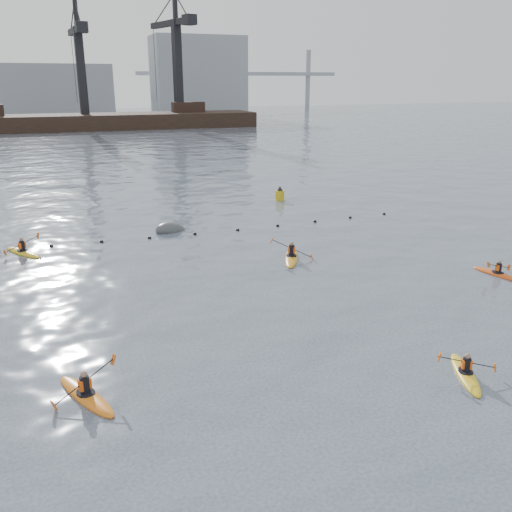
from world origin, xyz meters
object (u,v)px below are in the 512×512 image
object	(u,v)px
kayaker_5	(23,252)
mooring_buoy	(171,231)
kayaker_1	(465,373)
nav_buoy	(280,195)
kayaker_0	(86,395)
kayaker_4	(498,274)
kayaker_3	(291,257)

from	to	relation	value
kayaker_5	mooring_buoy	world-z (taller)	kayaker_5
kayaker_1	nav_buoy	size ratio (longest dim) A/B	2.12
kayaker_5	mooring_buoy	bearing A→B (deg)	-20.63
kayaker_0	mooring_buoy	size ratio (longest dim) A/B	1.41
kayaker_0	kayaker_1	world-z (taller)	kayaker_0
kayaker_0	kayaker_1	bearing A→B (deg)	-38.35
kayaker_0	kayaker_1	size ratio (longest dim) A/B	1.13
kayaker_0	kayaker_4	bearing A→B (deg)	-12.15
kayaker_0	kayaker_4	size ratio (longest dim) A/B	1.11
kayaker_5	kayaker_1	bearing A→B (deg)	-86.71
kayaker_4	nav_buoy	size ratio (longest dim) A/B	2.15
kayaker_4	nav_buoy	world-z (taller)	nav_buoy
kayaker_1	mooring_buoy	distance (m)	23.19
kayaker_3	kayaker_0	bearing A→B (deg)	-111.93
kayaker_0	nav_buoy	bearing A→B (deg)	31.57
kayaker_1	nav_buoy	xyz separation A→B (m)	(5.23, 29.03, 0.33)
kayaker_0	nav_buoy	size ratio (longest dim) A/B	2.38
kayaker_5	nav_buoy	world-z (taller)	nav_buoy
nav_buoy	kayaker_5	bearing A→B (deg)	-157.03
kayaker_4	kayaker_5	distance (m)	26.87
kayaker_5	nav_buoy	bearing A→B (deg)	-9.79
kayaker_4	kayaker_5	size ratio (longest dim) A/B	0.93
kayaker_1	kayaker_4	bearing A→B (deg)	66.07
mooring_buoy	kayaker_1	bearing A→B (deg)	-75.98
kayaker_1	kayaker_4	distance (m)	11.56
kayaker_1	kayaker_4	world-z (taller)	kayaker_4
kayaker_0	kayaker_4	distance (m)	21.61
kayaker_3	kayaker_5	distance (m)	15.93
kayaker_0	kayaker_3	world-z (taller)	kayaker_3
kayaker_5	kayaker_3	bearing A→B (deg)	-56.88
kayaker_4	mooring_buoy	size ratio (longest dim) A/B	1.27
kayaker_5	mooring_buoy	xyz separation A→B (m)	(9.30, 2.00, -0.10)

